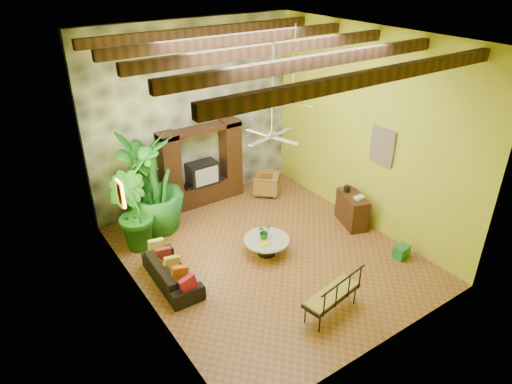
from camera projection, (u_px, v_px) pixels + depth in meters
ground at (267, 254)px, 10.97m from camera, size 7.00×7.00×0.00m
ceiling at (270, 37)px, 8.62m from camera, size 6.00×7.00×0.02m
back_wall at (193, 115)px, 12.34m from camera, size 6.00×0.02×5.00m
left_wall at (134, 196)px, 8.30m from camera, size 0.02×7.00×5.00m
right_wall at (366, 131)px, 11.29m from camera, size 0.02×7.00×5.00m
stone_accent_wall at (194, 116)px, 12.30m from camera, size 5.98×0.10×4.98m
ceiling_beams at (269, 49)px, 8.72m from camera, size 5.95×5.36×0.22m
entertainment_center at (202, 171)px, 12.80m from camera, size 2.40×0.55×2.30m
ceiling_fan_front at (272, 126)px, 8.98m from camera, size 1.28×1.28×1.86m
ceiling_fan_back at (293, 93)px, 11.04m from camera, size 1.28×1.28×1.86m
wall_art_mask at (121, 194)px, 9.23m from camera, size 0.06×0.32×0.55m
wall_art_painting at (383, 146)px, 10.93m from camera, size 0.06×0.70×0.90m
sofa at (172, 273)px, 9.90m from camera, size 0.77×1.85×0.53m
wicker_armchair at (266, 184)px, 13.51m from camera, size 1.01×1.01×0.66m
tall_plant_a at (139, 182)px, 11.43m from camera, size 1.62×1.65×2.62m
tall_plant_b at (132, 212)px, 10.83m from camera, size 1.28×1.34×1.91m
tall_plant_c at (154, 185)px, 11.36m from camera, size 1.94×1.94×2.56m
coffee_table at (267, 244)px, 10.87m from camera, size 1.09×1.09×0.40m
centerpiece_plant at (264, 232)px, 10.77m from camera, size 0.40×0.37×0.36m
yellow_tray at (264, 243)px, 10.63m from camera, size 0.27×0.20×0.03m
iron_bench at (335, 294)px, 8.87m from camera, size 1.40×0.71×0.57m
side_console at (352, 210)px, 11.99m from camera, size 0.80×1.16×0.85m
green_bin at (401, 252)px, 10.77m from camera, size 0.39×0.31×0.31m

